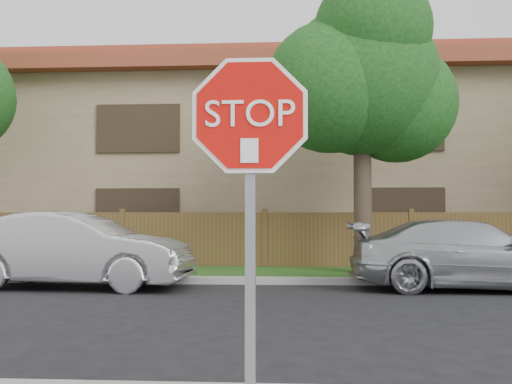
{
  "coord_description": "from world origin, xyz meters",
  "views": [
    {
      "loc": [
        0.82,
        -5.15,
        1.54
      ],
      "look_at": [
        0.55,
        -0.9,
        1.7
      ],
      "focal_mm": 42.0,
      "sensor_mm": 36.0,
      "label": 1
    }
  ],
  "objects": [
    {
      "name": "tree_mid",
      "position": [
        2.52,
        9.57,
        4.87
      ],
      "size": [
        4.8,
        3.9,
        7.35
      ],
      "color": "#382B21",
      "rests_on": "ground"
    },
    {
      "name": "fence",
      "position": [
        0.0,
        11.4,
        0.8
      ],
      "size": [
        70.0,
        0.12,
        1.6
      ],
      "primitive_type": "cube",
      "color": "brown",
      "rests_on": "ground"
    },
    {
      "name": "sedan_right",
      "position": [
        4.42,
        7.36,
        0.72
      ],
      "size": [
        4.96,
        2.08,
        1.43
      ],
      "primitive_type": "imported",
      "rotation": [
        0.0,
        0.0,
        1.56
      ],
      "color": "#ACAEB3",
      "rests_on": "ground"
    },
    {
      "name": "grass_strip",
      "position": [
        0.0,
        9.8,
        0.06
      ],
      "size": [
        70.0,
        3.0,
        0.12
      ],
      "primitive_type": "cube",
      "color": "#1E4714",
      "rests_on": "ground"
    },
    {
      "name": "stop_sign",
      "position": [
        0.55,
        -1.48,
        1.83
      ],
      "size": [
        1.01,
        0.13,
        2.55
      ],
      "color": "gray",
      "rests_on": "sidewalk_near"
    },
    {
      "name": "sedan_left",
      "position": [
        -3.75,
        7.12,
        0.79
      ],
      "size": [
        4.91,
        1.99,
        1.59
      ],
      "primitive_type": "imported",
      "rotation": [
        0.0,
        0.0,
        1.51
      ],
      "color": "#BABABF",
      "rests_on": "ground"
    },
    {
      "name": "far_curb",
      "position": [
        0.0,
        8.15,
        0.07
      ],
      "size": [
        70.0,
        0.3,
        0.15
      ],
      "primitive_type": "cube",
      "color": "gray",
      "rests_on": "ground"
    },
    {
      "name": "apartment_building",
      "position": [
        0.0,
        17.0,
        3.53
      ],
      "size": [
        35.2,
        9.2,
        7.2
      ],
      "color": "#8F7859",
      "rests_on": "ground"
    }
  ]
}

